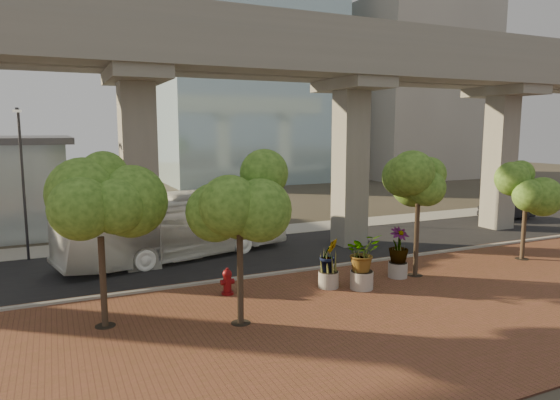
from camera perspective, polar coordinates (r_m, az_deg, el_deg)
name	(u,v)px	position (r m, az deg, el deg)	size (l,w,h in m)	color
ground	(270,264)	(25.63, -1.20, -7.31)	(160.00, 160.00, 0.00)	#373328
brick_plaza	(357,316)	(18.91, 8.74, -13.02)	(70.00, 13.00, 0.06)	brown
asphalt_road	(255,255)	(27.41, -2.87, -6.25)	(90.00, 8.00, 0.04)	black
curb_strip	(286,273)	(23.85, 0.73, -8.29)	(70.00, 0.25, 0.16)	#9E9B93
far_sidewalk	(223,235)	(32.45, -6.48, -4.01)	(90.00, 3.00, 0.06)	#9E9B93
transit_viaduct	(254,120)	(26.55, -2.98, 9.12)	(72.00, 5.60, 12.40)	gray
midrise_block	(412,93)	(75.86, 14.85, 11.78)	(18.00, 16.00, 24.00)	#A29B92
transit_bus	(178,227)	(26.79, -11.60, -3.04)	(2.88, 12.29, 3.42)	white
parked_car	(507,211)	(41.41, 24.47, -1.11)	(1.48, 4.26, 1.40)	black
fire_hydrant	(227,282)	(20.88, -6.04, -9.27)	(0.56, 0.50, 1.12)	maroon
planter_front	(362,255)	(21.50, 9.38, -6.26)	(2.19, 2.19, 2.41)	gray
planter_right	(399,248)	(23.50, 13.39, -5.31)	(2.15, 2.15, 2.30)	gray
planter_left	(329,258)	(21.55, 5.60, -6.58)	(1.96, 1.96, 2.15)	#B0AC9F
street_tree_far_west	(99,203)	(17.72, -19.98, -0.38)	(3.94, 3.94, 6.11)	#4D3A2C
street_tree_near_west	(239,199)	(16.96, -4.67, 0.08)	(3.43, 3.43, 5.98)	#4D3A2C
street_tree_near_east	(419,183)	(23.50, 15.56, 1.92)	(3.38, 3.38, 5.90)	#4D3A2C
street_tree_far_east	(527,186)	(28.61, 26.37, 1.41)	(2.99, 2.99, 5.22)	#4D3A2C
streetlamp_west	(22,174)	(28.55, -27.36, 2.68)	(0.39, 1.13, 7.81)	#2D2D32
streetlamp_east	(344,166)	(35.40, 7.31, 3.90)	(0.36, 1.05, 7.27)	#2D2C31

